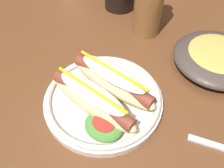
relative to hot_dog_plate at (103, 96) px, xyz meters
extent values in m
cube|color=brown|center=(-0.07, 0.06, -0.04)|extent=(1.45, 0.98, 0.04)
cylinder|color=brown|center=(-0.70, 0.46, -0.41)|extent=(0.06, 0.06, 0.70)
cylinder|color=silver|center=(0.00, 0.00, -0.02)|extent=(0.24, 0.24, 0.02)
torus|color=silver|center=(0.00, 0.00, -0.01)|extent=(0.23, 0.23, 0.01)
ellipsoid|color=beige|center=(0.00, -0.03, 0.01)|extent=(0.20, 0.06, 0.04)
cylinder|color=brown|center=(0.00, -0.03, 0.02)|extent=(0.19, 0.04, 0.03)
ellipsoid|color=silver|center=(0.00, -0.03, 0.04)|extent=(0.15, 0.05, 0.02)
cylinder|color=yellow|center=(0.00, -0.03, 0.05)|extent=(0.16, 0.02, 0.01)
ellipsoid|color=beige|center=(0.00, 0.03, 0.01)|extent=(0.20, 0.06, 0.04)
cylinder|color=brown|center=(0.00, 0.03, 0.02)|extent=(0.19, 0.04, 0.03)
ellipsoid|color=silver|center=(0.00, 0.03, 0.04)|extent=(0.15, 0.05, 0.02)
cylinder|color=yellow|center=(0.00, 0.03, 0.05)|extent=(0.16, 0.02, 0.01)
ellipsoid|color=#4C8C38|center=(0.04, -0.05, 0.00)|extent=(0.07, 0.06, 0.02)
ellipsoid|color=red|center=(0.04, -0.05, 0.01)|extent=(0.04, 0.04, 0.01)
cube|color=silver|center=(0.21, 0.04, -0.02)|extent=(0.09, 0.03, 0.00)
cylinder|color=brown|center=(-0.05, 0.26, 0.05)|extent=(0.07, 0.07, 0.16)
ellipsoid|color=#423833|center=(0.14, 0.24, 0.00)|extent=(0.20, 0.20, 0.04)
ellipsoid|color=gold|center=(0.14, 0.24, 0.01)|extent=(0.14, 0.14, 0.02)
camera|label=1|loc=(0.18, -0.22, 0.37)|focal=38.16mm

